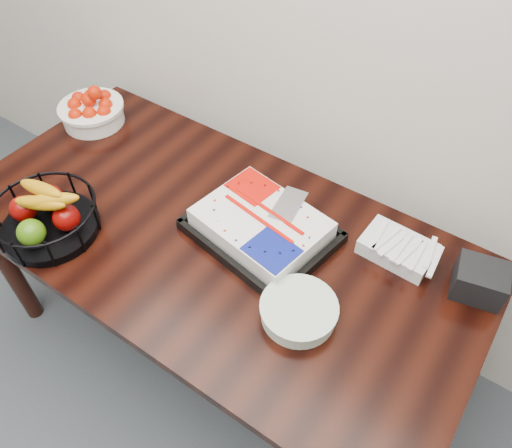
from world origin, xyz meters
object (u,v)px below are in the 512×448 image
Objects in this scene: fruit_basket at (46,216)px; cake_tray at (261,226)px; napkin_box at (480,281)px; table at (214,249)px; plate_stack at (299,311)px; tangerine_bowl at (91,107)px.

cake_tray is at bearing 33.13° from fruit_basket.
napkin_box is (1.25, 0.56, -0.02)m from fruit_basket.
plate_stack reaches higher than table.
plate_stack is (0.85, 0.18, -0.05)m from fruit_basket.
plate_stack is at bearing -15.14° from tangerine_bowl.
tangerine_bowl is 1.23m from plate_stack.
table is 0.44m from plate_stack.
fruit_basket is at bearing -146.48° from table.
napkin_box is (0.39, 0.38, 0.02)m from plate_stack.
napkin_box reaches higher than cake_tray.
fruit_basket is 1.37m from napkin_box.
cake_tray reaches higher than table.
table is 5.31× the size of fruit_basket.
cake_tray is at bearing 143.00° from plate_stack.
table is at bearing -161.56° from napkin_box.
cake_tray is at bearing -164.77° from napkin_box.
tangerine_bowl reaches higher than table.
plate_stack is (0.41, -0.11, 0.11)m from table.
table is 0.56m from fruit_basket.
plate_stack is at bearing -136.06° from napkin_box.
tangerine_bowl is at bearing 172.53° from cake_tray.
fruit_basket is (-0.59, -0.38, 0.03)m from cake_tray.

